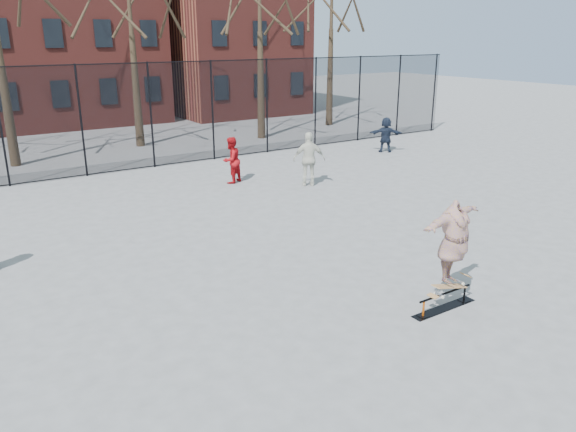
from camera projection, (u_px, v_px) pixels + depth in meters
ground at (339, 298)px, 11.09m from camera, size 100.00×100.00×0.00m
skate_rail at (444, 302)px, 10.62m from camera, size 1.53×0.23×0.34m
skateboard at (449, 289)px, 10.59m from camera, size 0.89×0.21×0.11m
skater at (453, 247)px, 10.33m from camera, size 2.03×1.00×1.60m
bystander_red at (231, 160)px, 19.43m from camera, size 0.96×0.87×1.61m
bystander_white at (309, 159)px, 19.03m from camera, size 1.16×0.95×1.85m
bystander_navy at (386, 135)px, 24.58m from camera, size 1.39×1.26×1.54m
fence at (119, 117)px, 20.72m from camera, size 34.03×0.07×4.00m
rowhouses at (49, 13)px, 30.14m from camera, size 29.00×7.00×13.00m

